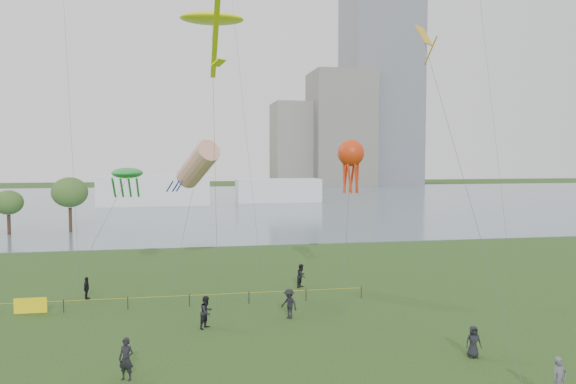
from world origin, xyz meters
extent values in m
cube|color=slate|center=(0.00, 100.00, 0.02)|extent=(400.00, 120.00, 0.08)
cube|color=slate|center=(62.00, 168.00, 60.00)|extent=(24.00, 24.00, 120.00)
cube|color=slate|center=(46.00, 162.00, 19.00)|extent=(20.00, 20.00, 38.00)
cube|color=slate|center=(32.00, 168.00, 14.00)|extent=(16.00, 18.00, 28.00)
cube|color=white|center=(-12.00, 95.00, 3.00)|extent=(22.00, 8.00, 6.00)
cube|color=white|center=(14.00, 98.00, 2.50)|extent=(18.00, 7.00, 5.00)
cylinder|color=#352218|center=(-27.90, 54.13, 1.28)|extent=(0.44, 0.44, 2.57)
ellipsoid|color=#3F6528|center=(-27.90, 54.13, 4.16)|extent=(3.65, 3.65, 3.08)
cylinder|color=#352218|center=(-20.72, 55.32, 1.63)|extent=(0.44, 0.44, 3.26)
ellipsoid|color=#3F6528|center=(-20.72, 55.32, 5.29)|extent=(4.64, 4.64, 3.92)
cylinder|color=black|center=(-13.65, 15.78, 0.42)|extent=(0.07, 0.07, 0.85)
cylinder|color=black|center=(-9.65, 15.78, 0.42)|extent=(0.07, 0.07, 0.85)
cylinder|color=black|center=(-5.65, 15.78, 0.42)|extent=(0.07, 0.07, 0.85)
cylinder|color=black|center=(-1.65, 15.78, 0.42)|extent=(0.07, 0.07, 0.85)
cylinder|color=black|center=(2.35, 15.78, 0.42)|extent=(0.07, 0.07, 0.85)
cylinder|color=black|center=(6.35, 15.78, 0.42)|extent=(0.07, 0.07, 0.85)
cylinder|color=gold|center=(-5.65, 15.78, 0.75)|extent=(24.00, 0.03, 0.03)
cube|color=yellow|center=(-15.65, 15.78, 0.55)|extent=(2.00, 0.04, 1.00)
imported|color=#53555A|center=(9.03, -1.94, 0.97)|extent=(0.78, 0.58, 1.95)
imported|color=black|center=(-4.71, 10.80, 0.95)|extent=(1.15, 1.17, 1.90)
imported|color=black|center=(0.41, 11.85, 0.92)|extent=(1.28, 1.36, 1.85)
imported|color=black|center=(-12.75, 18.96, 0.79)|extent=(0.52, 0.98, 1.58)
imported|color=black|center=(8.26, 3.57, 0.80)|extent=(0.84, 0.61, 1.60)
imported|color=black|center=(-8.56, 3.78, 0.96)|extent=(0.83, 0.70, 1.93)
imported|color=black|center=(2.85, 19.78, 0.90)|extent=(1.07, 1.11, 1.80)
cylinder|color=#3F3F42|center=(-3.82, 17.14, 10.13)|extent=(0.16, 7.53, 20.26)
ellipsoid|color=#ECF00C|center=(-3.75, 20.90, 20.26)|extent=(4.77, 2.98, 0.74)
cube|color=#ECF00C|center=(-3.75, 16.70, 17.86)|extent=(0.36, 6.98, 4.09)
cube|color=#ECF00C|center=(-3.75, 12.90, 15.76)|extent=(0.95, 0.95, 0.42)
cylinder|color=#3F3F42|center=(-5.96, 19.45, 4.69)|extent=(2.22, 6.15, 9.40)
cylinder|color=#D8441A|center=(-4.86, 22.51, 9.39)|extent=(3.71, 5.15, 3.85)
cylinder|color=#1B2BC3|center=(-6.26, 21.31, 7.79)|extent=(0.60, 1.13, 0.88)
cylinder|color=#1B2BC3|center=(-6.54, 21.69, 7.79)|extent=(0.60, 1.13, 0.88)
cylinder|color=#1B2BC3|center=(-6.98, 21.54, 7.79)|extent=(0.60, 1.13, 0.88)
cylinder|color=#1B2BC3|center=(-6.98, 21.07, 7.79)|extent=(0.60, 1.13, 0.88)
cylinder|color=#1B2BC3|center=(-6.54, 20.93, 7.79)|extent=(0.60, 1.13, 0.88)
cylinder|color=#3F3F42|center=(-12.02, 18.54, 4.40)|extent=(3.92, 5.84, 8.82)
ellipsoid|color=#1A932F|center=(-10.07, 21.45, 8.81)|extent=(2.27, 4.08, 0.79)
cylinder|color=#1A932F|center=(-10.87, 19.85, 7.81)|extent=(0.16, 1.79, 1.54)
cylinder|color=#1A932F|center=(-10.32, 19.85, 7.81)|extent=(0.16, 1.79, 1.54)
cylinder|color=#1A932F|center=(-9.77, 19.85, 7.81)|extent=(0.16, 1.79, 1.54)
cylinder|color=#1A932F|center=(-9.22, 19.85, 7.81)|extent=(0.16, 1.79, 1.54)
cylinder|color=#3F3F42|center=(4.91, 14.61, 5.15)|extent=(2.14, 5.33, 10.30)
sphere|color=red|center=(5.96, 17.27, 10.29)|extent=(1.94, 1.94, 1.94)
cylinder|color=red|center=(6.46, 17.27, 8.69)|extent=(0.18, 0.54, 2.60)
cylinder|color=red|center=(6.21, 17.70, 8.69)|extent=(0.49, 0.36, 2.61)
cylinder|color=red|center=(5.71, 17.70, 8.69)|extent=(0.49, 0.36, 2.61)
cylinder|color=red|center=(5.46, 17.27, 8.69)|extent=(0.18, 0.54, 2.60)
cylinder|color=red|center=(5.71, 16.83, 8.69)|extent=(0.49, 0.36, 2.61)
cylinder|color=red|center=(6.21, 16.83, 8.69)|extent=(0.49, 0.36, 2.61)
cylinder|color=#3F3F42|center=(7.47, 2.97, 8.44)|extent=(0.19, 11.00, 16.90)
cube|color=gold|center=(7.55, 8.46, 16.88)|extent=(1.38, 1.38, 1.12)
cylinder|color=gold|center=(7.55, 7.56, 15.88)|extent=(0.08, 1.58, 1.35)
camera|label=1|loc=(-5.86, -21.81, 10.12)|focal=35.00mm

